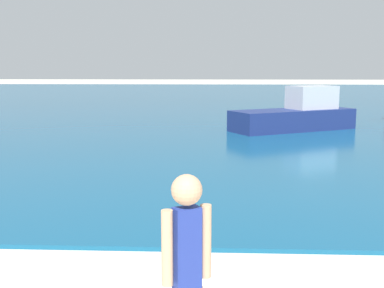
{
  "coord_description": "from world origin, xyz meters",
  "views": [
    {
      "loc": [
        0.34,
        4.75,
        2.22
      ],
      "look_at": [
        0.05,
        11.29,
        1.17
      ],
      "focal_mm": 44.31,
      "sensor_mm": 36.0,
      "label": 1
    }
  ],
  "objects": [
    {
      "name": "boat_near",
      "position": [
        3.32,
        21.61,
        0.59
      ],
      "size": [
        4.67,
        3.44,
        1.54
      ],
      "rotation": [
        0.0,
        0.0,
        3.64
      ],
      "color": "navy",
      "rests_on": "water"
    },
    {
      "name": "water",
      "position": [
        0.0,
        40.23,
        0.03
      ],
      "size": [
        160.0,
        60.0,
        0.06
      ],
      "primitive_type": "cube",
      "color": "#14567F",
      "rests_on": "ground"
    },
    {
      "name": "person_standing",
      "position": [
        0.18,
        7.71,
        0.88
      ],
      "size": [
        0.32,
        0.21,
        1.54
      ],
      "rotation": [
        0.0,
        0.0,
        3.64
      ],
      "color": "#DDAD84",
      "rests_on": "ground"
    }
  ]
}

